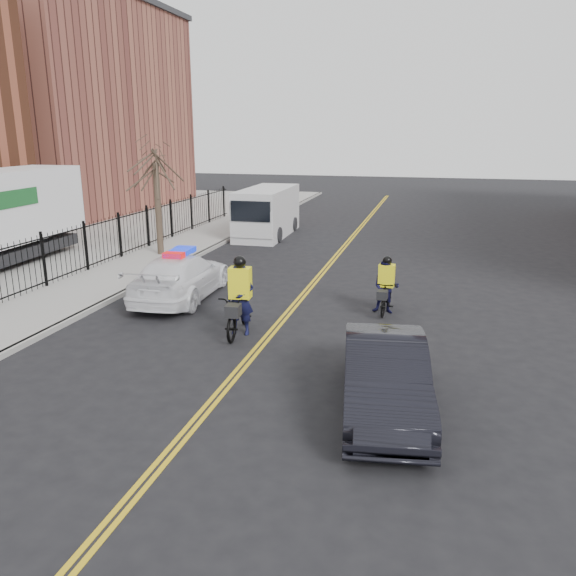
% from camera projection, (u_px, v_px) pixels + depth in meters
% --- Properties ---
extents(ground, '(120.00, 120.00, 0.00)m').
position_uv_depth(ground, '(251.00, 356.00, 14.07)').
color(ground, black).
rests_on(ground, ground).
extents(center_line_left, '(0.10, 60.00, 0.01)m').
position_uv_depth(center_line_left, '(315.00, 278.00, 21.54)').
color(center_line_left, gold).
rests_on(center_line_left, ground).
extents(center_line_right, '(0.10, 60.00, 0.01)m').
position_uv_depth(center_line_right, '(319.00, 279.00, 21.50)').
color(center_line_right, gold).
rests_on(center_line_right, ground).
extents(sidewalk, '(3.00, 60.00, 0.15)m').
position_uv_depth(sidewalk, '(141.00, 265.00, 23.34)').
color(sidewalk, '#999690').
rests_on(sidewalk, ground).
extents(curb, '(0.20, 60.00, 0.15)m').
position_uv_depth(curb, '(174.00, 267.00, 22.97)').
color(curb, '#999690').
rests_on(curb, ground).
extents(iron_fence, '(0.12, 28.00, 2.00)m').
position_uv_depth(iron_fence, '(107.00, 242.00, 23.46)').
color(iron_fence, black).
rests_on(iron_fence, ground).
extents(warehouse_far, '(14.00, 18.00, 14.00)m').
position_uv_depth(warehouse_far, '(51.00, 109.00, 40.19)').
color(warehouse_far, brown).
rests_on(warehouse_far, ground).
extents(street_tree, '(3.20, 3.20, 4.80)m').
position_uv_depth(street_tree, '(156.00, 177.00, 24.30)').
color(street_tree, '#382C21').
rests_on(street_tree, sidewalk).
extents(police_cruiser, '(2.42, 5.32, 1.67)m').
position_uv_depth(police_cruiser, '(181.00, 276.00, 18.80)').
color(police_cruiser, white).
rests_on(police_cruiser, ground).
extents(dark_sedan, '(2.26, 4.77, 1.51)m').
position_uv_depth(dark_sedan, '(385.00, 376.00, 11.14)').
color(dark_sedan, black).
rests_on(dark_sedan, ground).
extents(cargo_van, '(2.47, 6.12, 2.54)m').
position_uv_depth(cargo_van, '(266.00, 213.00, 30.01)').
color(cargo_van, silver).
rests_on(cargo_van, ground).
extents(cyclist_near, '(0.99, 2.33, 2.22)m').
position_uv_depth(cyclist_near, '(241.00, 307.00, 15.46)').
color(cyclist_near, black).
rests_on(cyclist_near, ground).
extents(cyclist_far, '(0.85, 1.82, 1.81)m').
position_uv_depth(cyclist_far, '(386.00, 291.00, 17.29)').
color(cyclist_far, black).
rests_on(cyclist_far, ground).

